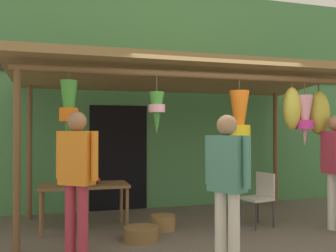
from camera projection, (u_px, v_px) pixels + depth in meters
name	position (u px, v px, depth m)	size (l,w,h in m)	color
ground_plane	(215.00, 237.00, 5.30)	(30.00, 30.00, 0.00)	#60564C
shop_facade	(169.00, 98.00, 7.58)	(9.99, 0.29, 4.37)	#47844C
market_stall_canopy	(189.00, 86.00, 6.04)	(5.29, 2.38, 2.56)	brown
display_table	(84.00, 189.00, 5.71)	(1.34, 0.67, 0.69)	brown
flower_heap_on_table	(83.00, 180.00, 5.74)	(0.56, 0.39, 0.13)	red
folding_chair	(260.00, 194.00, 5.91)	(0.47, 0.47, 0.84)	beige
wicker_basket_by_table	(163.00, 222.00, 5.68)	(0.38, 0.38, 0.22)	olive
wicker_basket_spare	(141.00, 234.00, 5.11)	(0.49, 0.49, 0.18)	brown
vendor_in_orange	(336.00, 162.00, 5.63)	(0.26, 0.59, 1.74)	silver
customer_foreground	(227.00, 177.00, 4.13)	(0.39, 0.52, 1.68)	silver
shopper_by_bananas	(77.00, 170.00, 4.48)	(0.48, 0.42, 1.74)	#B23347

